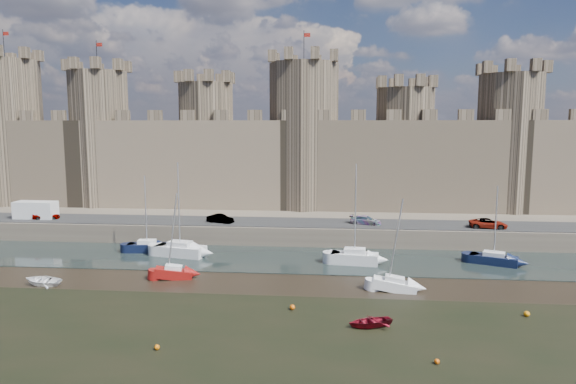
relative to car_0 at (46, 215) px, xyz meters
name	(u,v)px	position (x,y,z in m)	size (l,w,h in m)	color
ground	(234,345)	(33.54, -33.13, -3.10)	(160.00, 160.00, 0.00)	black
water_channel	(274,259)	(33.54, -9.13, -3.06)	(160.00, 12.00, 0.08)	black
quay	(297,203)	(33.54, 26.87, -1.85)	(160.00, 60.00, 2.50)	#4C443A
road	(282,222)	(33.54, 0.87, -0.55)	(160.00, 7.00, 0.10)	black
castle	(287,151)	(32.90, 14.87, 8.57)	(108.50, 11.00, 29.00)	#42382B
car_0	(46,215)	(0.00, 0.00, 0.00)	(1.42, 3.54, 1.21)	gray
car_1	(220,219)	(25.15, -0.37, 0.01)	(1.31, 3.75, 1.23)	gray
car_2	(366,220)	(44.85, 0.44, 0.00)	(1.70, 4.17, 1.21)	gray
car_3	(488,224)	(60.50, -0.73, 0.06)	(2.18, 4.73, 1.32)	gray
van	(36,210)	(-1.77, 0.37, 0.65)	(5.76, 2.30, 2.51)	silver
sailboat_0	(180,249)	(22.09, -8.91, -2.24)	(6.42, 3.50, 11.36)	silver
sailboat_1	(147,246)	(17.35, -7.27, -2.34)	(4.96, 2.41, 9.56)	black
sailboat_2	(355,257)	(43.01, -10.53, -2.22)	(5.51, 2.68, 11.45)	silver
sailboat_3	(494,259)	(58.82, -9.19, -2.39)	(5.48, 3.84, 8.97)	black
sailboat_4	(174,272)	(24.13, -17.70, -2.42)	(4.06, 2.20, 9.00)	maroon
sailboat_5	(395,284)	(46.51, -19.60, -2.43)	(4.33, 2.09, 9.00)	white
dinghy_4	(370,322)	(43.55, -28.74, -2.74)	(2.51, 0.73, 3.51)	maroon
dinghy_6	(43,282)	(11.86, -21.13, -2.73)	(2.55, 0.74, 3.57)	silver
buoy_1	(292,307)	(37.15, -25.61, -2.87)	(0.47, 0.47, 0.47)	#D35509
buoy_2	(437,361)	(47.63, -34.79, -2.92)	(0.37, 0.37, 0.37)	#CC4F09
buoy_3	(527,314)	(56.73, -25.39, -2.86)	(0.49, 0.49, 0.49)	orange
buoy_4	(157,347)	(28.23, -34.39, -2.90)	(0.40, 0.40, 0.40)	#C15F08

